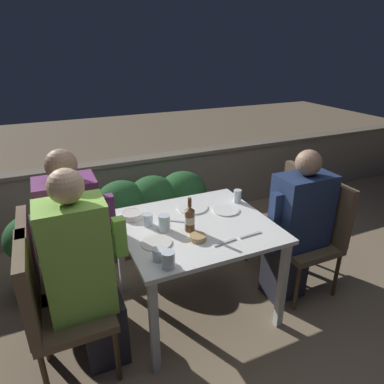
% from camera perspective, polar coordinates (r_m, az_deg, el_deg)
% --- Properties ---
extents(ground_plane, '(16.00, 16.00, 0.00)m').
position_cam_1_polar(ground_plane, '(2.87, 0.61, -18.39)').
color(ground_plane, '#847056').
extents(parapet_wall, '(9.00, 0.18, 0.77)m').
position_cam_1_polar(parapet_wall, '(3.91, -8.92, 0.28)').
color(parapet_wall, gray).
rests_on(parapet_wall, ground_plane).
extents(dining_table, '(1.04, 0.95, 0.74)m').
position_cam_1_polar(dining_table, '(2.48, 0.68, -7.10)').
color(dining_table, white).
rests_on(dining_table, ground_plane).
extents(planter_hedge, '(1.14, 0.47, 0.74)m').
position_cam_1_polar(planter_hedge, '(3.43, -6.39, -2.67)').
color(planter_hedge, brown).
rests_on(planter_hedge, ground_plane).
extents(chair_left_near, '(0.46, 0.46, 0.94)m').
position_cam_1_polar(chair_left_near, '(2.21, -22.48, -16.66)').
color(chair_left_near, brown).
rests_on(chair_left_near, ground_plane).
extents(person_green_blouse, '(0.47, 0.26, 1.34)m').
position_cam_1_polar(person_green_blouse, '(2.14, -17.37, -13.12)').
color(person_green_blouse, '#282833').
rests_on(person_green_blouse, ground_plane).
extents(chair_left_far, '(0.46, 0.46, 0.94)m').
position_cam_1_polar(chair_left_far, '(2.48, -22.78, -11.93)').
color(chair_left_far, brown).
rests_on(chair_left_far, ground_plane).
extents(person_purple_stripe, '(0.47, 0.26, 1.35)m').
position_cam_1_polar(person_purple_stripe, '(2.41, -18.36, -8.54)').
color(person_purple_stripe, '#282833').
rests_on(person_purple_stripe, ground_plane).
extents(chair_right_near, '(0.46, 0.46, 0.94)m').
position_cam_1_polar(chair_right_near, '(2.94, 19.98, -5.64)').
color(chair_right_near, brown).
rests_on(chair_right_near, ground_plane).
extents(person_navy_jumper, '(0.50, 0.26, 1.22)m').
position_cam_1_polar(person_navy_jumper, '(2.78, 16.97, -5.54)').
color(person_navy_jumper, '#282833').
rests_on(person_navy_jumper, ground_plane).
extents(chair_right_far, '(0.46, 0.46, 0.94)m').
position_cam_1_polar(chair_right_far, '(3.16, 16.22, -3.09)').
color(chair_right_far, brown).
rests_on(chair_right_far, ground_plane).
extents(beer_bottle, '(0.07, 0.07, 0.24)m').
position_cam_1_polar(beer_bottle, '(2.32, -0.39, -4.41)').
color(beer_bottle, brown).
rests_on(beer_bottle, dining_table).
extents(plate_0, '(0.20, 0.20, 0.01)m').
position_cam_1_polar(plate_0, '(2.22, -5.97, -8.46)').
color(plate_0, silver).
rests_on(plate_0, dining_table).
extents(plate_1, '(0.24, 0.24, 0.01)m').
position_cam_1_polar(plate_1, '(2.66, 0.07, -2.63)').
color(plate_1, white).
rests_on(plate_1, dining_table).
extents(plate_2, '(0.20, 0.20, 0.01)m').
position_cam_1_polar(plate_2, '(2.63, 5.68, -3.04)').
color(plate_2, white).
rests_on(plate_2, dining_table).
extents(bowl_0, '(0.11, 0.11, 0.03)m').
position_cam_1_polar(bowl_0, '(2.24, 0.99, -7.54)').
color(bowl_0, tan).
rests_on(bowl_0, dining_table).
extents(bowl_1, '(0.16, 0.16, 0.04)m').
position_cam_1_polar(bowl_1, '(2.55, -9.88, -3.75)').
color(bowl_1, silver).
rests_on(bowl_1, dining_table).
extents(glass_cup_0, '(0.06, 0.06, 0.10)m').
position_cam_1_polar(glass_cup_0, '(2.77, 7.58, -0.67)').
color(glass_cup_0, silver).
rests_on(glass_cup_0, dining_table).
extents(glass_cup_1, '(0.08, 0.08, 0.08)m').
position_cam_1_polar(glass_cup_1, '(2.05, -5.52, -10.31)').
color(glass_cup_1, silver).
rests_on(glass_cup_1, dining_table).
extents(glass_cup_2, '(0.07, 0.07, 0.09)m').
position_cam_1_polar(glass_cup_2, '(2.42, -7.37, -4.60)').
color(glass_cup_2, silver).
rests_on(glass_cup_2, dining_table).
extents(glass_cup_3, '(0.08, 0.08, 0.10)m').
position_cam_1_polar(glass_cup_3, '(1.98, -3.99, -11.21)').
color(glass_cup_3, silver).
rests_on(glass_cup_3, dining_table).
extents(glass_cup_4, '(0.08, 0.08, 0.11)m').
position_cam_1_polar(glass_cup_4, '(2.34, -4.64, -5.16)').
color(glass_cup_4, silver).
rests_on(glass_cup_4, dining_table).
extents(fork_0, '(0.17, 0.03, 0.01)m').
position_cam_1_polar(fork_0, '(2.33, 9.68, -7.05)').
color(fork_0, silver).
rests_on(fork_0, dining_table).
extents(fork_1, '(0.15, 0.12, 0.01)m').
position_cam_1_polar(fork_1, '(2.47, -1.91, -4.92)').
color(fork_1, silver).
rests_on(fork_1, dining_table).
extents(fork_2, '(0.17, 0.04, 0.01)m').
position_cam_1_polar(fork_2, '(2.23, 5.51, -8.36)').
color(fork_2, silver).
rests_on(fork_2, dining_table).
extents(potted_plant, '(0.40, 0.40, 0.72)m').
position_cam_1_polar(potted_plant, '(2.97, -24.95, -8.62)').
color(potted_plant, '#B2A899').
rests_on(potted_plant, ground_plane).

